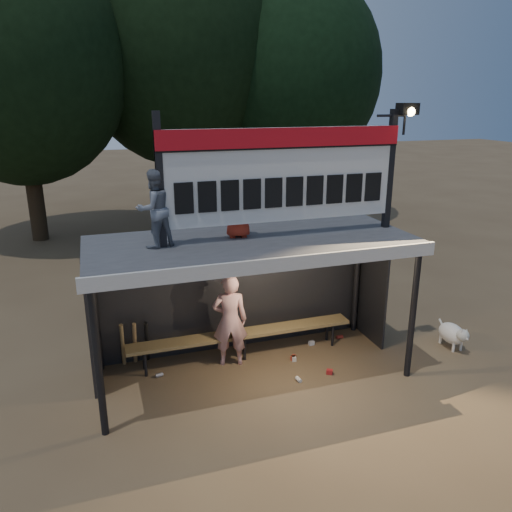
# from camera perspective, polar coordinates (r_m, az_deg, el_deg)

# --- Properties ---
(ground) EXTENTS (80.00, 80.00, 0.00)m
(ground) POSITION_cam_1_polar(r_m,az_deg,el_deg) (8.58, -0.44, -13.10)
(ground) COLOR brown
(ground) RESTS_ON ground
(player) EXTENTS (0.66, 0.51, 1.62)m
(player) POSITION_cam_1_polar(r_m,az_deg,el_deg) (8.47, -3.00, -7.35)
(player) COLOR silver
(player) RESTS_ON ground
(child_a) EXTENTS (0.67, 0.61, 1.13)m
(child_a) POSITION_cam_1_polar(r_m,az_deg,el_deg) (7.24, -11.56, 5.32)
(child_a) COLOR slate
(child_a) RESTS_ON dugout_shelter
(child_b) EXTENTS (0.52, 0.38, 0.98)m
(child_b) POSITION_cam_1_polar(r_m,az_deg,el_deg) (7.65, -2.10, 5.75)
(child_b) COLOR #A02918
(child_b) RESTS_ON dugout_shelter
(dugout_shelter) EXTENTS (5.10, 2.08, 2.32)m
(dugout_shelter) POSITION_cam_1_polar(r_m,az_deg,el_deg) (8.02, -1.01, -0.82)
(dugout_shelter) COLOR #3E3E40
(dugout_shelter) RESTS_ON ground
(scoreboard_assembly) EXTENTS (4.10, 0.27, 1.99)m
(scoreboard_assembly) POSITION_cam_1_polar(r_m,az_deg,el_deg) (7.63, 3.57, 9.61)
(scoreboard_assembly) COLOR black
(scoreboard_assembly) RESTS_ON dugout_shelter
(bench) EXTENTS (4.00, 0.35, 0.48)m
(bench) POSITION_cam_1_polar(r_m,az_deg,el_deg) (8.83, -1.56, -8.95)
(bench) COLOR olive
(bench) RESTS_ON ground
(tree_left) EXTENTS (6.46, 6.46, 9.27)m
(tree_left) POSITION_cam_1_polar(r_m,az_deg,el_deg) (17.15, -25.69, 19.77)
(tree_left) COLOR #312416
(tree_left) RESTS_ON ground
(tree_mid) EXTENTS (7.22, 7.22, 10.36)m
(tree_mid) POSITION_cam_1_polar(r_m,az_deg,el_deg) (18.89, -8.98, 22.81)
(tree_mid) COLOR #311F16
(tree_mid) RESTS_ON ground
(tree_right) EXTENTS (6.08, 6.08, 8.72)m
(tree_right) POSITION_cam_1_polar(r_m,az_deg,el_deg) (18.98, 4.48, 19.98)
(tree_right) COLOR black
(tree_right) RESTS_ON ground
(dog) EXTENTS (0.36, 0.81, 0.49)m
(dog) POSITION_cam_1_polar(r_m,az_deg,el_deg) (9.88, 21.61, -8.27)
(dog) COLOR white
(dog) RESTS_ON ground
(bats) EXTENTS (0.48, 0.33, 0.84)m
(bats) POSITION_cam_1_polar(r_m,az_deg,el_deg) (8.79, -13.68, -9.64)
(bats) COLOR olive
(bats) RESTS_ON ground
(litter) EXTENTS (3.58, 1.25, 0.08)m
(litter) POSITION_cam_1_polar(r_m,az_deg,el_deg) (8.89, 4.09, -11.70)
(litter) COLOR #A51C1C
(litter) RESTS_ON ground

